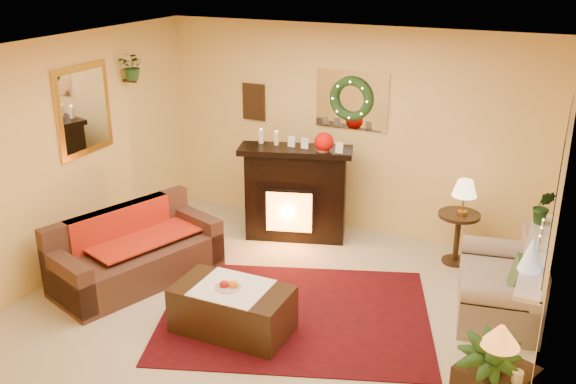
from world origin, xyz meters
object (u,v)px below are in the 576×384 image
at_px(loveseat, 500,274).
at_px(side_table_round, 457,237).
at_px(sofa, 136,245).
at_px(fireplace, 296,196).
at_px(coffee_table, 233,312).

distance_m(loveseat, side_table_round, 1.09).
xyz_separation_m(sofa, side_table_round, (3.09, 1.89, -0.10)).
height_order(fireplace, side_table_round, fireplace).
bearing_deg(side_table_round, fireplace, -176.25).
distance_m(fireplace, coffee_table, 2.25).
distance_m(sofa, fireplace, 2.09).
height_order(fireplace, coffee_table, fireplace).
bearing_deg(sofa, loveseat, 34.46).
relative_size(sofa, loveseat, 1.41).
height_order(sofa, side_table_round, sofa).
distance_m(sofa, coffee_table, 1.52).
bearing_deg(sofa, coffee_table, 2.37).
bearing_deg(side_table_round, loveseat, -57.49).
distance_m(side_table_round, coffee_table, 2.86).
bearing_deg(side_table_round, coffee_table, -125.35).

